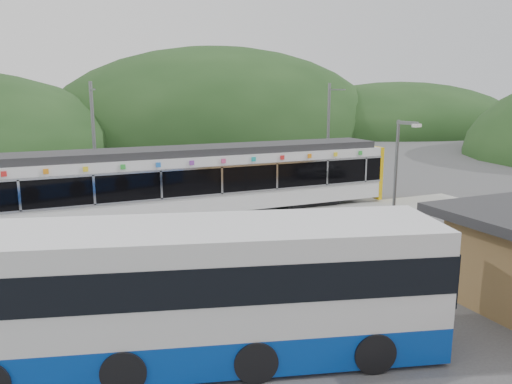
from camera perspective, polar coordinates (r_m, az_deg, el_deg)
name	(u,v)px	position (r m, az deg, el deg)	size (l,w,h in m)	color
ground	(292,246)	(21.58, 4.14, -6.16)	(120.00, 120.00, 0.00)	#4C4C4F
hills	(345,207)	(29.04, 10.10, -1.69)	(146.00, 149.00, 26.00)	#1E3D19
platform	(261,224)	(24.38, 0.53, -3.68)	(26.00, 3.20, 0.30)	#9E9E99
yellow_line	(272,228)	(23.20, 1.85, -4.08)	(26.00, 0.10, 0.01)	yellow
train	(203,180)	(25.72, -6.05, 1.43)	(20.44, 3.01, 3.74)	black
catenary_mast_west	(95,148)	(27.00, -17.97, 4.81)	(0.18, 1.80, 7.00)	slate
catenary_mast_east	(328,138)	(31.62, 8.27, 6.14)	(0.18, 1.80, 7.00)	slate
bus	(189,295)	(12.55, -7.66, -11.63)	(12.66, 6.08, 3.37)	#0B3DAC
lamp_post	(397,178)	(19.84, 15.86, 1.59)	(0.38, 1.00, 5.45)	slate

